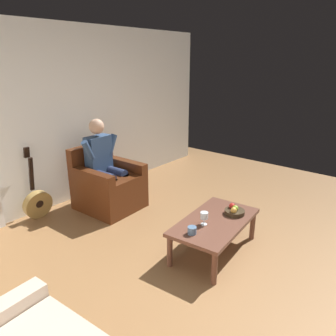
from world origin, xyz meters
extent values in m
plane|color=olive|center=(0.00, 0.00, 0.00)|extent=(7.20, 7.20, 0.00)
cube|color=silver|center=(0.00, -3.03, 1.27)|extent=(6.03, 0.06, 2.54)
cube|color=#4F2410|center=(-0.16, -2.32, 0.20)|extent=(0.78, 0.85, 0.41)
cube|color=#4F2410|center=(-0.16, -2.26, 0.46)|extent=(0.53, 0.72, 0.10)
cube|color=#4F2410|center=(-0.47, -2.33, 0.53)|extent=(0.16, 0.83, 0.24)
cube|color=#4F2410|center=(0.16, -2.30, 0.53)|extent=(0.16, 0.83, 0.24)
cube|color=#4F2410|center=(-0.14, -2.67, 0.65)|extent=(0.76, 0.15, 0.48)
cube|color=navy|center=(-0.15, -2.50, 0.77)|extent=(0.38, 0.19, 0.53)
sphere|color=tan|center=(-0.15, -2.50, 1.17)|extent=(0.21, 0.21, 0.21)
cylinder|color=#26304F|center=(-0.27, -2.30, 0.52)|extent=(0.14, 0.40, 0.13)
cylinder|color=#26304F|center=(-0.28, -2.10, 0.25)|extent=(0.12, 0.12, 0.51)
cylinder|color=navy|center=(-0.37, -2.46, 0.89)|extent=(0.20, 0.10, 0.29)
cylinder|color=#26304F|center=(-0.05, -2.30, 0.52)|extent=(0.14, 0.40, 0.13)
cylinder|color=#26304F|center=(-0.05, -2.10, 0.25)|extent=(0.12, 0.12, 0.51)
cylinder|color=navy|center=(0.06, -2.44, 0.89)|extent=(0.20, 0.10, 0.29)
cube|color=brown|center=(-0.14, -0.55, 0.37)|extent=(1.15, 0.70, 0.04)
cylinder|color=brown|center=(-0.66, -0.33, 0.17)|extent=(0.06, 0.06, 0.35)
cylinder|color=brown|center=(0.34, -0.25, 0.17)|extent=(0.06, 0.06, 0.35)
cylinder|color=brown|center=(-0.62, -0.85, 0.17)|extent=(0.06, 0.06, 0.35)
cylinder|color=brown|center=(0.38, -0.76, 0.17)|extent=(0.06, 0.06, 0.35)
cylinder|color=#AA8747|center=(0.67, -2.82, 0.19)|extent=(0.39, 0.15, 0.40)
cylinder|color=black|center=(0.67, -2.77, 0.21)|extent=(0.11, 0.02, 0.11)
cube|color=black|center=(0.67, -2.88, 0.61)|extent=(0.05, 0.10, 0.47)
cube|color=black|center=(0.67, -2.92, 0.90)|extent=(0.07, 0.05, 0.14)
cylinder|color=silver|center=(0.02, -0.59, 0.39)|extent=(0.07, 0.07, 0.01)
cylinder|color=silver|center=(0.02, -0.59, 0.43)|extent=(0.01, 0.01, 0.06)
cylinder|color=silver|center=(0.02, -0.59, 0.49)|extent=(0.08, 0.08, 0.07)
cylinder|color=#590C19|center=(0.02, -0.59, 0.47)|extent=(0.07, 0.07, 0.03)
cylinder|color=#342818|center=(-0.41, -0.45, 0.41)|extent=(0.23, 0.23, 0.05)
sphere|color=gold|center=(-0.36, -0.44, 0.46)|extent=(0.07, 0.07, 0.07)
sphere|color=olive|center=(-0.41, -0.45, 0.46)|extent=(0.07, 0.07, 0.07)
sphere|color=#B3201A|center=(-0.44, -0.51, 0.46)|extent=(0.07, 0.07, 0.07)
cylinder|color=slate|center=(0.25, -0.58, 0.43)|extent=(0.09, 0.09, 0.08)
camera|label=1|loc=(2.63, 1.06, 2.07)|focal=34.62mm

